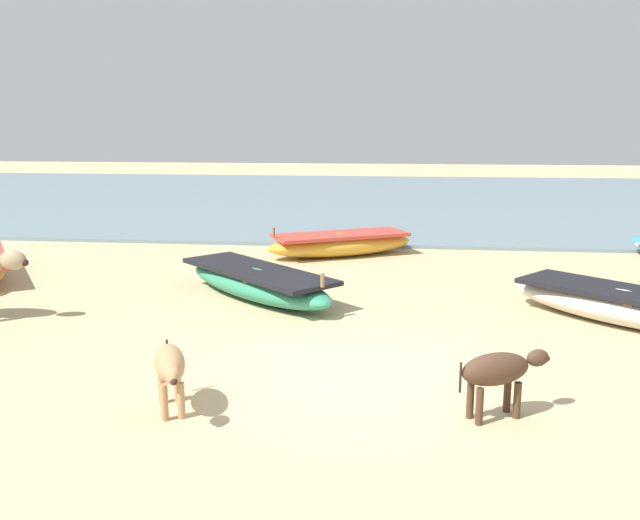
# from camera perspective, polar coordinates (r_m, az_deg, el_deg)

# --- Properties ---
(ground) EXTENTS (80.00, 80.00, 0.00)m
(ground) POSITION_cam_1_polar(r_m,az_deg,el_deg) (7.64, 3.38, -9.66)
(ground) COLOR tan
(sea_water) EXTENTS (60.00, 20.00, 0.08)m
(sea_water) POSITION_cam_1_polar(r_m,az_deg,el_deg) (24.99, 5.57, 5.31)
(sea_water) COLOR slate
(sea_water) RESTS_ON ground
(fishing_boat_0) EXTENTS (3.23, 3.09, 0.68)m
(fishing_boat_0) POSITION_cam_1_polar(r_m,az_deg,el_deg) (10.75, -5.41, -1.89)
(fishing_boat_0) COLOR #338C66
(fishing_boat_0) RESTS_ON ground
(fishing_boat_3) EXTENTS (3.09, 2.87, 0.68)m
(fishing_boat_3) POSITION_cam_1_polar(r_m,az_deg,el_deg) (10.30, 24.51, -3.52)
(fishing_boat_3) COLOR beige
(fishing_boat_3) RESTS_ON ground
(fishing_boat_6) EXTENTS (3.34, 2.37, 0.69)m
(fishing_boat_6) POSITION_cam_1_polar(r_m,az_deg,el_deg) (14.13, 1.79, 1.43)
(fishing_boat_6) COLOR gold
(fishing_boat_6) RESTS_ON ground
(calf_near_dark) EXTENTS (0.95, 0.62, 0.65)m
(calf_near_dark) POSITION_cam_1_polar(r_m,az_deg,el_deg) (6.60, 15.08, -9.21)
(calf_near_dark) COLOR #4C3323
(calf_near_dark) RESTS_ON ground
(calf_far_tan) EXTENTS (0.57, 0.96, 0.65)m
(calf_far_tan) POSITION_cam_1_polar(r_m,az_deg,el_deg) (6.65, -12.75, -8.93)
(calf_far_tan) COLOR tan
(calf_far_tan) RESTS_ON ground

